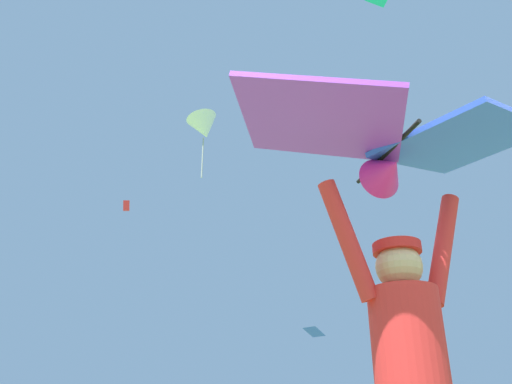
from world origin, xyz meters
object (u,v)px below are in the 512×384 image
held_stunt_kite (392,141)px  distant_kite_white_high_left (204,128)px  distant_kite_blue_low_left (314,331)px  distant_kite_red_overhead_distant (126,206)px

held_stunt_kite → distant_kite_white_high_left: 12.04m
distant_kite_white_high_left → held_stunt_kite: bearing=-97.1°
held_stunt_kite → distant_kite_blue_low_left: (9.23, 20.51, 3.18)m
held_stunt_kite → distant_kite_blue_low_left: size_ratio=1.79×
distant_kite_white_high_left → distant_kite_blue_low_left: (7.96, 10.36, -3.17)m
distant_kite_blue_low_left → held_stunt_kite: bearing=-114.2°
distant_kite_blue_low_left → distant_kite_red_overhead_distant: bearing=125.7°
held_stunt_kite → distant_kite_white_high_left: distant_kite_white_high_left is taller
distant_kite_red_overhead_distant → held_stunt_kite: bearing=-92.0°
held_stunt_kite → distant_kite_white_high_left: (1.26, 10.15, 6.35)m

